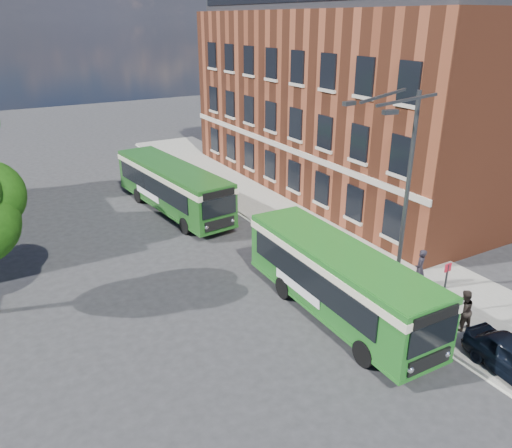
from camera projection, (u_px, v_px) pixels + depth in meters
ground at (272, 307)px, 21.45m from camera, size 120.00×120.00×0.00m
pavement at (300, 216)px, 31.06m from camera, size 6.00×48.00×0.15m
kerb_line at (258, 227)px, 29.68m from camera, size 0.12×48.00×0.01m
brick_office at (354, 88)px, 34.84m from camera, size 12.10×26.00×14.20m
street_lamp at (400, 197)px, 20.24m from camera, size 2.96×2.38×9.00m
bus_stop_sign at (445, 286)px, 20.09m from camera, size 0.35×0.08×2.52m
bus_front at (338, 275)px, 20.26m from camera, size 2.74×10.19×3.02m
bus_rear at (172, 184)px, 31.47m from camera, size 3.73×11.49×3.02m
pedestrian_a at (420, 269)px, 22.42m from camera, size 0.81×0.76×1.86m
pedestrian_b at (463, 310)px, 19.36m from camera, size 0.95×0.80×1.72m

